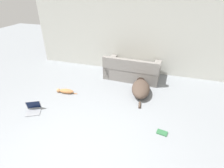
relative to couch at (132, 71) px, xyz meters
The scene contains 7 objects.
ground_plane 3.39m from the couch, 96.33° to the right, with size 20.00×20.00×0.00m, color gray.
wall_back 1.17m from the couch, 123.31° to the left, with size 6.45×0.06×2.42m.
couch is the anchor object (origin of this frame).
dog 0.94m from the couch, 63.43° to the right, with size 0.60×1.37×0.34m.
cat 2.18m from the couch, 137.34° to the right, with size 0.61×0.20×0.12m.
laptop_open 3.08m from the couch, 128.47° to the right, with size 0.43×0.43×0.25m.
book_green 2.52m from the couch, 64.26° to the right, with size 0.23×0.17×0.02m.
Camera 1 is at (1.25, -1.70, 2.65)m, focal length 28.00 mm.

